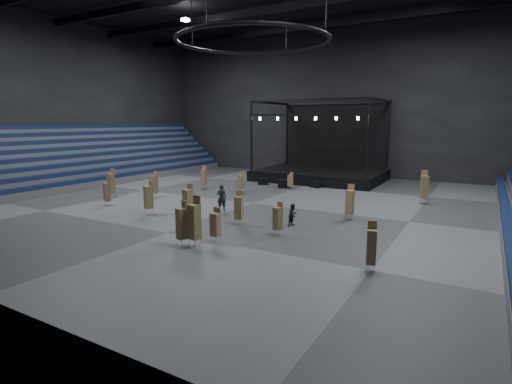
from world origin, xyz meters
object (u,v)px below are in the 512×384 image
Objects in this scene: stage at (322,167)px; chair_stack_1 at (215,224)px; chair_stack_2 at (278,218)px; chair_stack_3 at (182,223)px; chair_stack_6 at (188,200)px; flight_case_right at (315,184)px; chair_stack_7 at (204,177)px; chair_stack_12 at (195,221)px; chair_stack_15 at (239,207)px; chair_stack_9 at (154,184)px; chair_stack_4 at (111,183)px; man_center at (222,198)px; chair_stack_8 at (350,202)px; chair_stack_14 at (290,180)px; chair_stack_11 at (107,192)px; chair_stack_10 at (241,181)px; chair_stack_0 at (371,246)px; flight_case_mid at (284,184)px; crew_member at (293,215)px; chair_stack_5 at (149,197)px; chair_stack_13 at (424,186)px; flight_case_left at (263,181)px.

chair_stack_1 is (3.71, -26.76, -0.37)m from stage.
chair_stack_3 reaches higher than chair_stack_2.
flight_case_right is at bearing 90.18° from chair_stack_6.
chair_stack_3 is 18.99m from chair_stack_7.
chair_stack_7 is 0.83× the size of chair_stack_12.
chair_stack_2 is at bearing 69.01° from chair_stack_3.
chair_stack_9 is at bearing 145.75° from chair_stack_15.
chair_stack_4 is 17.04m from chair_stack_12.
man_center is (0.75, 3.12, -0.28)m from chair_stack_6.
flight_case_right is 16.31m from chair_stack_9.
stage is at bearing 116.41° from chair_stack_8.
man_center is at bearing 129.49° from chair_stack_3.
chair_stack_14 is at bearing 48.03° from chair_stack_4.
flight_case_right is 20.40m from chair_stack_11.
chair_stack_3 is 1.24× the size of chair_stack_10.
chair_stack_9 is 15.36m from chair_stack_12.
chair_stack_14 is (8.73, 10.08, -0.31)m from chair_stack_9.
chair_stack_6 reaches higher than flight_case_right.
chair_stack_7 reaches higher than chair_stack_0.
crew_member reaches higher than flight_case_mid.
chair_stack_12 is at bearing -7.52° from chair_stack_5.
chair_stack_3 is at bearing 162.87° from crew_member.
flight_case_mid is 14.16m from chair_stack_8.
flight_case_mid is 1.33m from chair_stack_14.
flight_case_mid is at bearing 109.49° from chair_stack_0.
chair_stack_1 is 0.98× the size of chair_stack_2.
chair_stack_1 is 0.89× the size of chair_stack_11.
chair_stack_0 is (10.98, -20.78, 0.85)m from flight_case_right.
chair_stack_10 is (-2.42, -4.61, 0.67)m from flight_case_mid.
chair_stack_11 is at bearing -113.19° from stage.
chair_stack_3 is 0.90× the size of chair_stack_13.
chair_stack_3 is 0.89× the size of chair_stack_12.
chair_stack_13 is at bearing -7.34° from flight_case_left.
chair_stack_10 is 13.05m from crew_member.
chair_stack_0 is 25.41m from chair_stack_4.
chair_stack_14 is 14.64m from chair_stack_15.
stage is 10.79× the size of flight_case_mid.
chair_stack_5 is 11.17m from chair_stack_10.
chair_stack_15 is at bearing 102.40° from chair_stack_1.
flight_case_left is 0.61× the size of chair_stack_14.
chair_stack_13 is at bearing 54.78° from chair_stack_6.
stage is 22.10m from crew_member.
chair_stack_5 is at bearing 158.13° from chair_stack_1.
chair_stack_5 is (7.47, -2.92, -0.05)m from chair_stack_4.
chair_stack_6 reaches higher than chair_stack_0.
chair_stack_11 is (-16.02, 0.80, 0.07)m from chair_stack_2.
chair_stack_7 reaches higher than flight_case_right.
chair_stack_2 is at bearing -7.20° from chair_stack_4.
chair_stack_5 reaches higher than flight_case_right.
flight_case_mid is at bearing 37.80° from crew_member.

